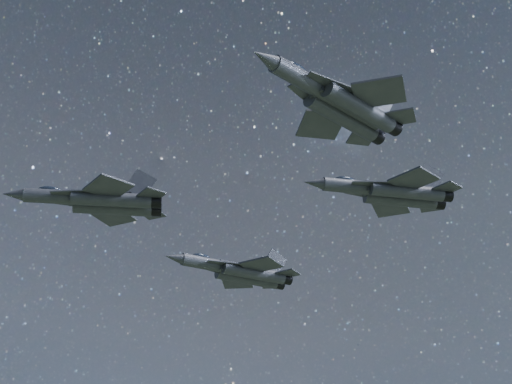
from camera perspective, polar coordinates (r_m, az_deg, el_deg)
name	(u,v)px	position (r m, az deg, el deg)	size (l,w,h in m)	color
jet_lead	(99,201)	(67.31, -12.42, -0.69)	(15.25, 10.35, 3.84)	#2E313A
jet_left	(240,272)	(88.95, -1.25, -6.38)	(17.39, 12.21, 4.39)	#2E313A
jet_right	(340,103)	(54.72, 6.73, 7.05)	(15.20, 10.12, 3.86)	#2E313A
jet_slot	(392,192)	(70.97, 10.79, -0.02)	(15.56, 10.74, 3.91)	#2E313A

